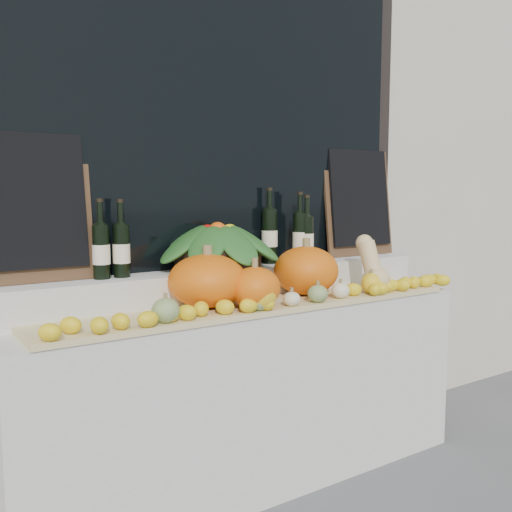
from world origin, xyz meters
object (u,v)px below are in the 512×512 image
Objects in this scene: pumpkin_left at (208,281)px; produce_bowl at (218,246)px; butternut_squash at (372,267)px; wine_bottle_tall at (270,236)px; pumpkin_right at (306,271)px.

produce_bowl reaches higher than pumpkin_left.
wine_bottle_tall is (-0.40, 0.36, 0.16)m from butternut_squash.
wine_bottle_tall reaches higher than produce_bowl.
produce_bowl reaches higher than pumpkin_right.
butternut_squash is (0.35, -0.11, 0.00)m from pumpkin_right.
pumpkin_left is 0.91m from butternut_squash.
wine_bottle_tall is at bearing 8.77° from produce_bowl.
pumpkin_right is 0.50× the size of produce_bowl.
pumpkin_left is 0.28m from produce_bowl.
pumpkin_left is at bearing -154.12° from wine_bottle_tall.
butternut_squash is 0.81m from produce_bowl.
pumpkin_left is 0.56m from pumpkin_right.
pumpkin_right is 0.46m from produce_bowl.
pumpkin_left is 0.55× the size of produce_bowl.
butternut_squash is at bearing -18.09° from pumpkin_right.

